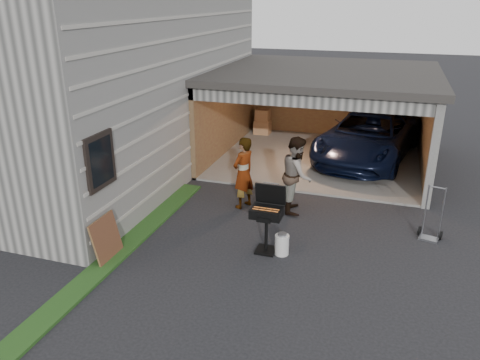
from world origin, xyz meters
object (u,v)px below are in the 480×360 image
(bbq_grill, at_px, (267,214))
(propane_tank, at_px, (282,245))
(woman, at_px, (243,173))
(minivan, at_px, (368,138))
(man, at_px, (297,175))
(plywood_panel, at_px, (106,239))
(hand_truck, at_px, (430,229))

(bbq_grill, xyz_separation_m, propane_tank, (0.34, -0.04, -0.62))
(woman, relative_size, propane_tank, 4.19)
(minivan, height_order, bbq_grill, minivan)
(man, bearing_deg, bbq_grill, 165.58)
(woman, bearing_deg, plywood_panel, -5.01)
(propane_tank, xyz_separation_m, hand_truck, (2.95, 1.68, 0.02))
(woman, xyz_separation_m, plywood_panel, (-1.84, -3.28, -0.46))
(minivan, height_order, man, man)
(propane_tank, bearing_deg, man, 94.48)
(woman, distance_m, plywood_panel, 3.79)
(man, height_order, hand_truck, man)
(woman, distance_m, man, 1.32)
(woman, xyz_separation_m, hand_truck, (4.42, -0.32, -0.68))
(plywood_panel, bearing_deg, propane_tank, 21.06)
(minivan, height_order, hand_truck, minivan)
(hand_truck, bearing_deg, minivan, 121.61)
(propane_tank, bearing_deg, bbq_grill, 173.42)
(minivan, xyz_separation_m, man, (-1.42, -4.50, 0.20))
(plywood_panel, bearing_deg, man, 47.93)
(hand_truck, bearing_deg, plywood_panel, -141.79)
(man, xyz_separation_m, propane_tank, (0.17, -2.20, -0.73))
(propane_tank, bearing_deg, hand_truck, 29.74)
(minivan, xyz_separation_m, plywood_panel, (-4.56, -7.98, -0.30))
(bbq_grill, bearing_deg, plywood_panel, -156.14)
(woman, relative_size, plywood_panel, 1.99)
(propane_tank, distance_m, hand_truck, 3.39)
(minivan, distance_m, hand_truck, 5.32)
(hand_truck, bearing_deg, woman, -171.23)
(propane_tank, relative_size, hand_truck, 0.36)
(bbq_grill, bearing_deg, minivan, 76.60)
(man, relative_size, hand_truck, 1.56)
(man, distance_m, plywood_panel, 4.71)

